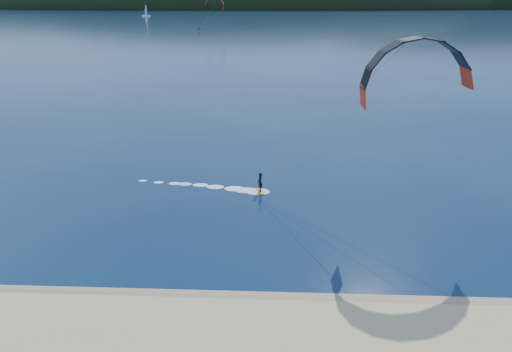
{
  "coord_description": "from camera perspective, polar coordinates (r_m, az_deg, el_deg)",
  "views": [
    {
      "loc": [
        4.14,
        -14.51,
        14.56
      ],
      "look_at": [
        3.09,
        10.0,
        5.0
      ],
      "focal_mm": 32.06,
      "sensor_mm": 36.0,
      "label": 1
    }
  ],
  "objects": [
    {
      "name": "headland",
      "position": [
        759.94,
        2.34,
        20.18
      ],
      "size": [
        1200.0,
        310.0,
        140.0
      ],
      "color": "black",
      "rests_on": "ground"
    },
    {
      "name": "wet_sand",
      "position": [
        24.27,
        -8.18,
        -15.68
      ],
      "size": [
        220.0,
        2.5,
        0.1
      ],
      "color": "#7F664A",
      "rests_on": "ground"
    },
    {
      "name": "kitesurfer_near",
      "position": [
        32.25,
        17.94,
        9.46
      ],
      "size": [
        24.65,
        6.36,
        12.98
      ],
      "color": "orange",
      "rests_on": "ground"
    },
    {
      "name": "kitesurfer_far",
      "position": [
        220.81,
        -5.25,
        20.33
      ],
      "size": [
        13.26,
        5.51,
        14.99
      ],
      "color": "orange",
      "rests_on": "ground"
    },
    {
      "name": "sailboat",
      "position": [
        427.76,
        -13.56,
        18.9
      ],
      "size": [
        7.48,
        4.68,
        10.43
      ],
      "color": "white",
      "rests_on": "ground"
    }
  ]
}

